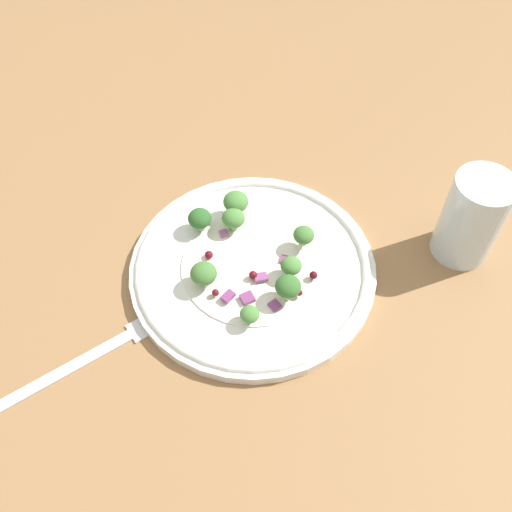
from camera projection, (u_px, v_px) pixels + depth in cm
name	position (u px, v px, depth cm)	size (l,w,h in cm)	color
ground_plane	(246.00, 264.00, 64.54)	(180.00, 180.00, 2.00)	olive
plate	(256.00, 266.00, 62.06)	(26.79, 26.79, 1.70)	white
dressing_pool	(256.00, 264.00, 61.71)	(15.54, 15.54, 0.20)	white
broccoli_floret_0	(237.00, 217.00, 63.30)	(2.56, 2.56, 2.60)	#8EB77A
broccoli_floret_1	(291.00, 266.00, 59.43)	(2.25, 2.25, 2.28)	#9EC684
broccoli_floret_2	(204.00, 274.00, 58.66)	(2.79, 2.79, 2.82)	#ADD18E
broccoli_floret_3	(304.00, 235.00, 61.49)	(2.29, 2.29, 2.32)	#9EC684
broccoli_floret_4	(250.00, 315.00, 56.22)	(1.96, 1.96, 1.98)	#ADD18E
broccoli_floret_5	(200.00, 219.00, 63.31)	(2.64, 2.64, 2.67)	#8EB77A
broccoli_floret_6	(288.00, 287.00, 57.37)	(2.66, 2.66, 2.70)	#ADD18E
broccoli_floret_7	(236.00, 202.00, 64.18)	(2.86, 2.86, 2.90)	#9EC684
cranberry_0	(215.00, 293.00, 58.61)	(0.74, 0.74, 0.74)	maroon
cranberry_1	(209.00, 255.00, 61.82)	(0.90, 0.90, 0.90)	maroon
cranberry_2	(313.00, 275.00, 59.88)	(0.85, 0.85, 0.85)	#4C0A14
cranberry_3	(293.00, 282.00, 59.43)	(0.88, 0.88, 0.88)	#4C0A14
cranberry_4	(299.00, 293.00, 58.48)	(0.71, 0.71, 0.71)	maroon
cranberry_5	(253.00, 275.00, 59.96)	(0.88, 0.88, 0.88)	maroon
onion_bit_0	(287.00, 260.00, 61.74)	(1.03, 1.36, 0.42)	#843D75
onion_bit_1	(275.00, 305.00, 58.22)	(1.17, 1.08, 0.34)	#843D75
onion_bit_2	(258.00, 278.00, 59.91)	(0.98, 1.36, 0.39)	#934C84
onion_bit_3	(224.00, 234.00, 63.92)	(0.86, 0.91, 0.46)	#A35B93
onion_bit_4	(247.00, 298.00, 58.55)	(1.33, 1.24, 0.44)	#843D75
onion_bit_5	(228.00, 296.00, 58.49)	(0.93, 1.38, 0.49)	#843D75
fork	(89.00, 357.00, 56.17)	(18.60, 5.33, 0.50)	silver
water_glass	(472.00, 218.00, 60.37)	(6.41, 6.41, 10.60)	silver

